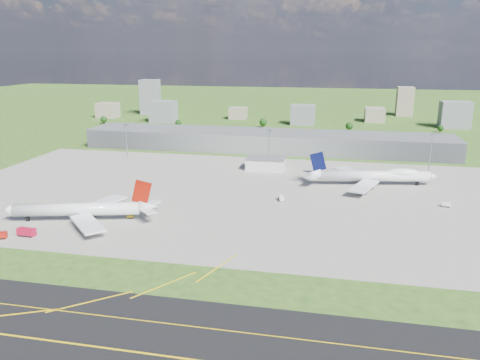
% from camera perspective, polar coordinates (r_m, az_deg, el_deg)
% --- Properties ---
extents(ground, '(1400.00, 1400.00, 0.00)m').
position_cam_1_polar(ground, '(375.92, 2.77, 3.21)').
color(ground, '#2A4C17').
rests_on(ground, ground).
extents(taxiway, '(1400.00, 60.00, 0.06)m').
position_cam_1_polar(taxiway, '(141.98, -14.80, -19.36)').
color(taxiway, black).
rests_on(taxiway, ground).
extents(apron, '(360.00, 190.00, 0.08)m').
position_cam_1_polar(apron, '(269.31, 1.23, -1.76)').
color(apron, gray).
rests_on(apron, ground).
extents(terminal, '(300.00, 42.00, 15.00)m').
position_cam_1_polar(terminal, '(388.96, 3.13, 4.75)').
color(terminal, slate).
rests_on(terminal, ground).
extents(ops_building, '(26.00, 16.00, 8.00)m').
position_cam_1_polar(ops_building, '(325.38, 3.15, 1.99)').
color(ops_building, silver).
rests_on(ops_building, ground).
extents(mast_west, '(3.50, 2.00, 25.90)m').
position_cam_1_polar(mast_west, '(368.56, -13.69, 5.35)').
color(mast_west, gray).
rests_on(mast_west, ground).
extents(mast_center, '(3.50, 2.00, 25.90)m').
position_cam_1_polar(mast_center, '(337.03, 3.56, 4.84)').
color(mast_center, gray).
rests_on(mast_center, ground).
extents(mast_east, '(3.50, 2.00, 25.90)m').
position_cam_1_polar(mast_east, '(339.92, 22.29, 3.79)').
color(mast_east, gray).
rests_on(mast_east, ground).
extents(airliner_red_twin, '(73.08, 55.96, 20.32)m').
position_cam_1_polar(airliner_red_twin, '(239.61, -18.63, -3.47)').
color(airliner_red_twin, white).
rests_on(airliner_red_twin, ground).
extents(airliner_blue_quad, '(79.69, 61.85, 20.87)m').
position_cam_1_polar(airliner_blue_quad, '(297.84, 16.02, 0.48)').
color(airliner_blue_quad, white).
rests_on(airliner_blue_quad, ground).
extents(fire_truck, '(8.37, 3.57, 3.64)m').
position_cam_1_polar(fire_truck, '(230.12, -24.58, -5.82)').
color(fire_truck, '#AF0C2B').
rests_on(fire_truck, ground).
extents(crash_tender, '(6.34, 4.45, 3.07)m').
position_cam_1_polar(crash_tender, '(232.09, -27.23, -6.05)').
color(crash_tender, '#A9140C').
rests_on(crash_tender, ground).
extents(tug_yellow, '(3.42, 2.47, 1.58)m').
position_cam_1_polar(tug_yellow, '(237.32, -13.21, -4.40)').
color(tug_yellow, gold).
rests_on(tug_yellow, ground).
extents(van_white_near, '(3.60, 5.61, 2.63)m').
position_cam_1_polar(van_white_near, '(258.83, 5.04, -2.24)').
color(van_white_near, white).
rests_on(van_white_near, ground).
extents(van_white_far, '(4.47, 2.42, 2.27)m').
position_cam_1_polar(van_white_far, '(270.34, 23.82, -2.81)').
color(van_white_far, white).
rests_on(van_white_far, ground).
extents(bldg_far_w, '(24.00, 20.00, 18.00)m').
position_cam_1_polar(bldg_far_w, '(604.45, -15.82, 8.20)').
color(bldg_far_w, gray).
rests_on(bldg_far_w, ground).
extents(bldg_w, '(28.00, 22.00, 24.00)m').
position_cam_1_polar(bldg_w, '(553.40, -9.33, 8.26)').
color(bldg_w, slate).
rests_on(bldg_w, ground).
extents(bldg_cw, '(20.00, 18.00, 14.00)m').
position_cam_1_polar(bldg_cw, '(569.75, -0.24, 8.16)').
color(bldg_cw, gray).
rests_on(bldg_cw, ground).
extents(bldg_c, '(26.00, 20.00, 22.00)m').
position_cam_1_polar(bldg_c, '(528.76, 7.67, 7.89)').
color(bldg_c, slate).
rests_on(bldg_c, ground).
extents(bldg_ce, '(22.00, 24.00, 16.00)m').
position_cam_1_polar(bldg_ce, '(569.27, 16.09, 7.66)').
color(bldg_ce, gray).
rests_on(bldg_ce, ground).
extents(bldg_e, '(30.00, 22.00, 28.00)m').
position_cam_1_polar(bldg_e, '(551.17, 24.72, 7.24)').
color(bldg_e, slate).
rests_on(bldg_e, ground).
extents(bldg_tall_w, '(22.00, 20.00, 44.00)m').
position_cam_1_polar(bldg_tall_w, '(622.44, -10.89, 9.90)').
color(bldg_tall_w, slate).
rests_on(bldg_tall_w, ground).
extents(bldg_tall_e, '(20.00, 18.00, 36.00)m').
position_cam_1_polar(bldg_tall_e, '(631.67, 19.44, 9.02)').
color(bldg_tall_e, gray).
rests_on(bldg_tall_e, ground).
extents(tree_far_w, '(7.20, 7.20, 8.80)m').
position_cam_1_polar(tree_far_w, '(551.79, -16.29, 7.11)').
color(tree_far_w, '#382314').
rests_on(tree_far_w, ground).
extents(tree_w, '(6.75, 6.75, 8.25)m').
position_cam_1_polar(tree_w, '(511.58, -7.52, 6.94)').
color(tree_w, '#382314').
rests_on(tree_w, ground).
extents(tree_c, '(8.10, 8.10, 9.90)m').
position_cam_1_polar(tree_c, '(504.32, 2.83, 7.05)').
color(tree_c, '#382314').
rests_on(tree_c, ground).
extents(tree_e, '(7.65, 7.65, 9.35)m').
position_cam_1_polar(tree_e, '(493.84, 13.18, 6.44)').
color(tree_e, '#382314').
rests_on(tree_e, ground).
extents(tree_far_e, '(6.30, 6.30, 7.70)m').
position_cam_1_polar(tree_far_e, '(514.28, 23.26, 5.83)').
color(tree_far_e, '#382314').
rests_on(tree_far_e, ground).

